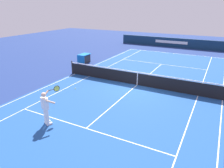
# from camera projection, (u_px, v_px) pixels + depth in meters

# --- Properties ---
(ground_plane) EXTENTS (60.00, 60.00, 0.00)m
(ground_plane) POSITION_uv_depth(u_px,v_px,m) (137.00, 85.00, 14.95)
(ground_plane) COLOR navy
(court_slab) EXTENTS (24.20, 11.40, 0.00)m
(court_slab) POSITION_uv_depth(u_px,v_px,m) (137.00, 85.00, 14.95)
(court_slab) COLOR #1E4C93
(court_slab) RESTS_ON ground_plane
(court_line_markings) EXTENTS (23.85, 11.05, 0.01)m
(court_line_markings) POSITION_uv_depth(u_px,v_px,m) (137.00, 85.00, 14.95)
(court_line_markings) COLOR white
(court_line_markings) RESTS_ON ground_plane
(tennis_net) EXTENTS (0.10, 11.70, 1.08)m
(tennis_net) POSITION_uv_depth(u_px,v_px,m) (137.00, 78.00, 14.77)
(tennis_net) COLOR #2D2D33
(tennis_net) RESTS_ON ground_plane
(stadium_barrier) EXTENTS (0.26, 17.00, 1.25)m
(stadium_barrier) POSITION_uv_depth(u_px,v_px,m) (181.00, 43.00, 27.86)
(stadium_barrier) COLOR #112D4C
(stadium_barrier) RESTS_ON ground_plane
(tennis_player_near) EXTENTS (1.19, 0.75, 1.70)m
(tennis_player_near) POSITION_uv_depth(u_px,v_px,m) (46.00, 106.00, 9.72)
(tennis_player_near) COLOR white
(tennis_player_near) RESTS_ON ground_plane
(tennis_ball) EXTENTS (0.07, 0.07, 0.07)m
(tennis_ball) POSITION_uv_depth(u_px,v_px,m) (75.00, 89.00, 14.20)
(tennis_ball) COLOR #CCE01E
(tennis_ball) RESTS_ON ground_plane
(equipment_cart_tarped) EXTENTS (1.25, 0.84, 0.85)m
(equipment_cart_tarped) POSITION_uv_depth(u_px,v_px,m) (84.00, 58.00, 20.63)
(equipment_cart_tarped) COLOR #2D2D33
(equipment_cart_tarped) RESTS_ON ground_plane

